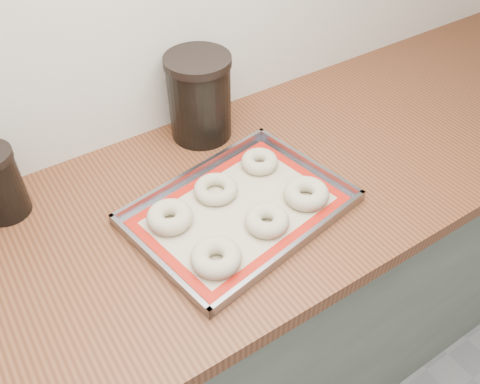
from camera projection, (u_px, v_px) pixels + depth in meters
cabinet at (179, 341)px, 1.41m from camera, size 3.00×0.65×0.86m
countertop at (162, 232)px, 1.11m from camera, size 3.06×0.68×0.04m
baking_tray at (240, 210)px, 1.12m from camera, size 0.51×0.40×0.03m
baking_mat at (240, 210)px, 1.12m from camera, size 0.46×0.36×0.00m
bagel_front_left at (216, 257)px, 1.00m from camera, size 0.13×0.13×0.04m
bagel_front_mid at (267, 220)px, 1.07m from camera, size 0.10×0.10×0.04m
bagel_front_right at (306, 193)px, 1.13m from camera, size 0.12×0.12×0.04m
bagel_back_left at (170, 217)px, 1.08m from camera, size 0.13×0.13×0.04m
bagel_back_mid at (216, 189)px, 1.15m from camera, size 0.11×0.11×0.03m
bagel_back_right at (259, 161)px, 1.22m from camera, size 0.09×0.09×0.03m
canister_right at (200, 97)px, 1.26m from camera, size 0.16×0.16×0.22m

